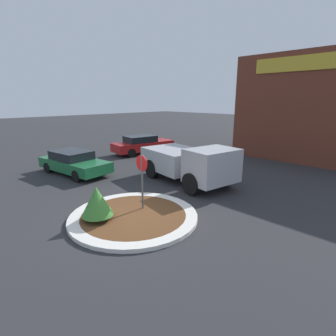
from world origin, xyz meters
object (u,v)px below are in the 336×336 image
at_px(utility_truck, 188,162).
at_px(parked_sedan_red, 143,144).
at_px(stop_sign, 142,174).
at_px(parked_sedan_green, 74,162).

bearing_deg(utility_truck, parked_sedan_red, 166.56).
bearing_deg(stop_sign, utility_truck, 106.80).
bearing_deg(parked_sedan_red, stop_sign, -120.89).
relative_size(utility_truck, parked_sedan_green, 1.17).
relative_size(stop_sign, parked_sedan_green, 0.47).
xyz_separation_m(utility_truck, parked_sedan_red, (-7.36, 3.06, -0.33)).
bearing_deg(stop_sign, parked_sedan_red, 140.52).
xyz_separation_m(parked_sedan_red, parked_sedan_green, (1.75, -6.48, -0.05)).
distance_m(stop_sign, parked_sedan_green, 6.89).
bearing_deg(stop_sign, parked_sedan_green, 175.12).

